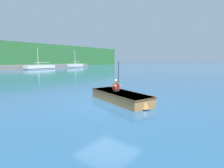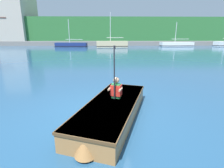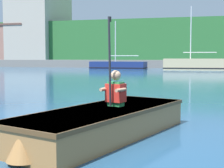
{
  "view_description": "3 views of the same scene",
  "coord_description": "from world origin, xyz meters",
  "px_view_note": "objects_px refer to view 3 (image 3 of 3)",
  "views": [
    {
      "loc": [
        -6.11,
        -5.06,
        1.96
      ],
      "look_at": [
        0.55,
        0.18,
        0.8
      ],
      "focal_mm": 28.0,
      "sensor_mm": 36.0,
      "label": 1
    },
    {
      "loc": [
        0.45,
        -4.6,
        2.13
      ],
      "look_at": [
        0.55,
        0.18,
        0.8
      ],
      "focal_mm": 28.0,
      "sensor_mm": 36.0,
      "label": 2
    },
    {
      "loc": [
        2.03,
        -5.44,
        1.25
      ],
      "look_at": [
        0.55,
        0.18,
        0.8
      ],
      "focal_mm": 55.0,
      "sensor_mm": 36.0,
      "label": 3
    }
  ],
  "objects_px": {
    "rowboat_foreground": "(102,121)",
    "person_paddler": "(115,89)",
    "moored_boat_dock_center_far": "(193,65)",
    "moored_boat_dock_west_end": "(118,65)"
  },
  "relations": [
    {
      "from": "rowboat_foreground",
      "to": "person_paddler",
      "type": "bearing_deg",
      "value": 71.57
    },
    {
      "from": "rowboat_foreground",
      "to": "person_paddler",
      "type": "distance_m",
      "value": 0.61
    },
    {
      "from": "moored_boat_dock_west_end",
      "to": "moored_boat_dock_center_far",
      "type": "bearing_deg",
      "value": -5.81
    },
    {
      "from": "moored_boat_dock_west_end",
      "to": "moored_boat_dock_center_far",
      "type": "height_order",
      "value": "moored_boat_dock_center_far"
    },
    {
      "from": "moored_boat_dock_center_far",
      "to": "rowboat_foreground",
      "type": "distance_m",
      "value": 29.0
    },
    {
      "from": "moored_boat_dock_west_end",
      "to": "moored_boat_dock_center_far",
      "type": "distance_m",
      "value": 7.73
    },
    {
      "from": "moored_boat_dock_west_end",
      "to": "rowboat_foreground",
      "type": "relative_size",
      "value": 1.63
    },
    {
      "from": "rowboat_foreground",
      "to": "person_paddler",
      "type": "height_order",
      "value": "person_paddler"
    },
    {
      "from": "rowboat_foreground",
      "to": "person_paddler",
      "type": "xyz_separation_m",
      "value": [
        0.12,
        0.36,
        0.47
      ]
    },
    {
      "from": "moored_boat_dock_west_end",
      "to": "rowboat_foreground",
      "type": "xyz_separation_m",
      "value": [
        7.05,
        -29.77,
        -0.12
      ]
    }
  ]
}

